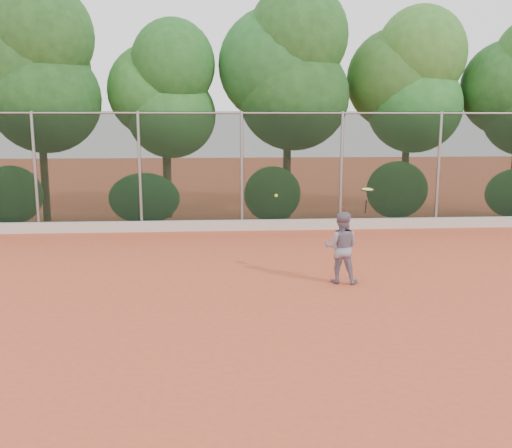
{
  "coord_description": "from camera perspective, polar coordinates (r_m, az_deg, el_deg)",
  "views": [
    {
      "loc": [
        -0.77,
        -9.93,
        3.26
      ],
      "look_at": [
        0.0,
        1.0,
        1.25
      ],
      "focal_mm": 40.0,
      "sensor_mm": 36.0,
      "label": 1
    }
  ],
  "objects": [
    {
      "name": "ground",
      "position": [
        10.48,
        0.39,
        -7.73
      ],
      "size": [
        80.0,
        80.0,
        0.0
      ],
      "primitive_type": "plane",
      "color": "#CA502F",
      "rests_on": "ground"
    },
    {
      "name": "tennis_racket",
      "position": [
        11.43,
        11.06,
        3.23
      ],
      "size": [
        0.29,
        0.29,
        0.52
      ],
      "color": "black",
      "rests_on": "ground"
    },
    {
      "name": "tennis_ball_in_flight",
      "position": [
        11.5,
        2.03,
        2.87
      ],
      "size": [
        0.06,
        0.06,
        0.06
      ],
      "color": "#EDF537",
      "rests_on": "ground"
    },
    {
      "name": "tennis_player",
      "position": [
        11.6,
        8.51,
        -2.33
      ],
      "size": [
        0.83,
        0.72,
        1.46
      ],
      "primitive_type": "imported",
      "rotation": [
        0.0,
        0.0,
        2.87
      ],
      "color": "slate",
      "rests_on": "ground"
    },
    {
      "name": "concrete_curb",
      "position": [
        17.05,
        -1.38,
        -0.12
      ],
      "size": [
        24.0,
        0.2,
        0.3
      ],
      "primitive_type": "cube",
      "color": "beige",
      "rests_on": "ground"
    },
    {
      "name": "chainlink_fence",
      "position": [
        17.0,
        -1.43,
        5.66
      ],
      "size": [
        24.09,
        0.09,
        3.5
      ],
      "color": "black",
      "rests_on": "ground"
    },
    {
      "name": "foliage_backdrop",
      "position": [
        18.94,
        -3.45,
        13.83
      ],
      "size": [
        23.7,
        3.63,
        7.55
      ],
      "color": "#3F2718",
      "rests_on": "ground"
    }
  ]
}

